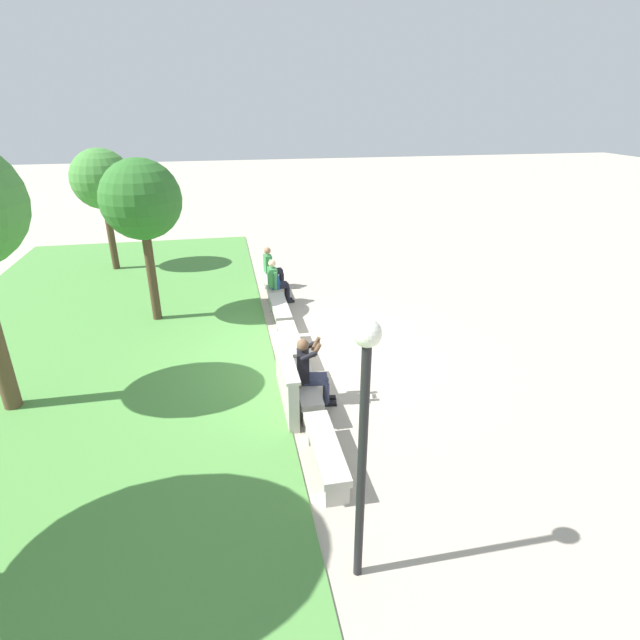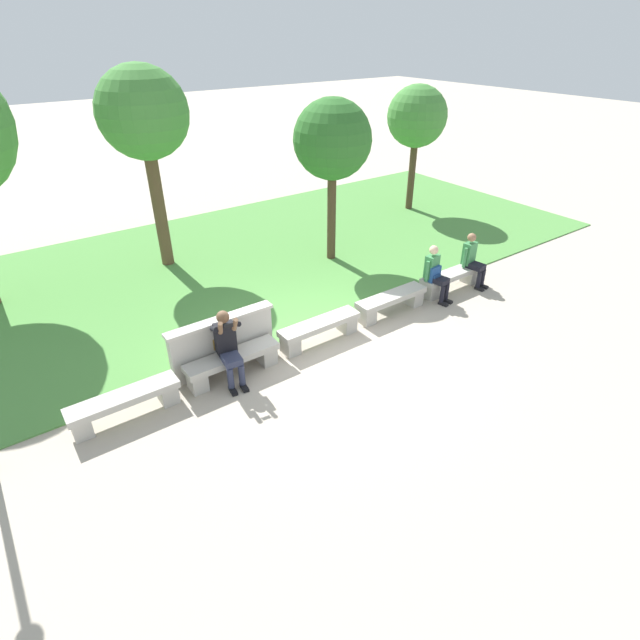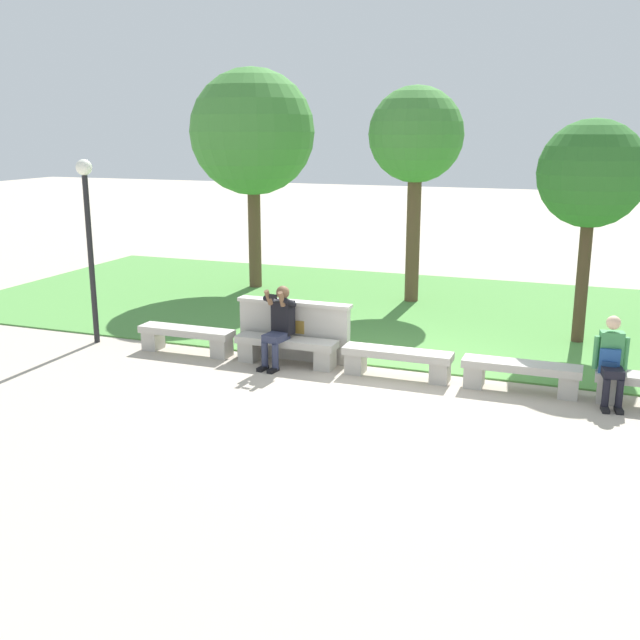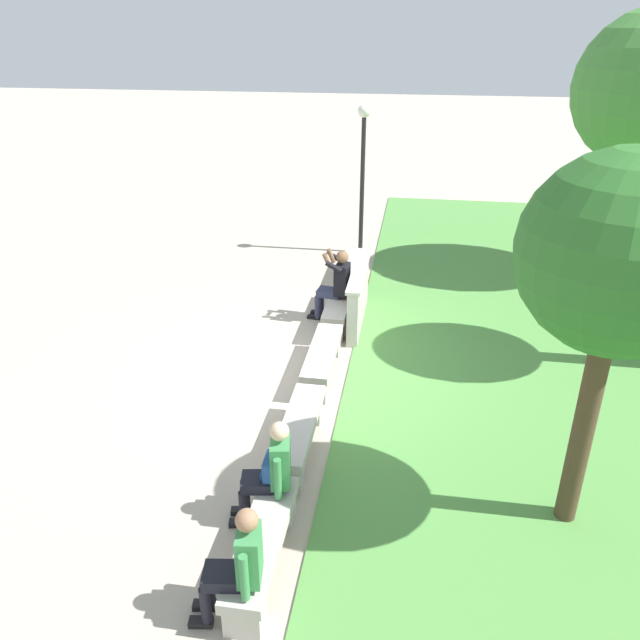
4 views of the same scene
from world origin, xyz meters
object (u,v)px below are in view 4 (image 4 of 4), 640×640
(bench_near, at_px, (339,307))
(bench_end, at_px, (263,545))
(backpack, at_px, (274,472))
(bench_main, at_px, (351,269))
(bench_far, at_px, (299,431))
(person_companion, at_px, (237,563))
(person_photographer, at_px, (336,282))
(tree_left_background, at_px, (622,257))
(bench_mid, at_px, (323,358))
(person_distant, at_px, (271,470))
(lamp_post, at_px, (363,157))

(bench_near, relative_size, bench_end, 1.00)
(bench_end, distance_m, backpack, 0.77)
(bench_main, xyz_separation_m, backpack, (6.88, -0.04, 0.33))
(bench_far, xyz_separation_m, person_companion, (2.48, -0.07, 0.38))
(person_photographer, height_order, tree_left_background, tree_left_background)
(bench_far, relative_size, person_companion, 1.37)
(tree_left_background, bearing_deg, bench_main, -154.20)
(bench_mid, xyz_separation_m, bench_far, (1.89, 0.00, 0.00))
(bench_main, bearing_deg, tree_left_background, 25.80)
(bench_end, xyz_separation_m, person_companion, (0.59, -0.07, 0.38))
(person_photographer, distance_m, person_companion, 6.35)
(bench_mid, distance_m, person_photographer, 2.03)
(bench_main, distance_m, person_distant, 6.91)
(lamp_post, bearing_deg, bench_main, -0.24)
(bench_far, height_order, person_distant, person_distant)
(person_photographer, bearing_deg, lamp_post, 178.69)
(backpack, height_order, tree_left_background, tree_left_background)
(bench_main, distance_m, bench_end, 7.57)
(bench_mid, relative_size, lamp_post, 0.52)
(bench_main, relative_size, person_distant, 1.37)
(bench_main, distance_m, person_companion, 8.16)
(bench_main, xyz_separation_m, bench_far, (5.68, 0.00, 0.00))
(bench_main, height_order, bench_end, same)
(bench_end, relative_size, lamp_post, 0.52)
(person_companion, relative_size, backpack, 2.94)
(bench_mid, relative_size, tree_left_background, 0.43)
(bench_mid, distance_m, person_companion, 4.39)
(person_photographer, relative_size, tree_left_background, 0.33)
(bench_main, xyz_separation_m, bench_mid, (3.78, 0.00, 0.00))
(bench_near, bearing_deg, bench_far, 0.00)
(tree_left_background, bearing_deg, person_companion, -60.46)
(bench_main, distance_m, bench_far, 5.68)
(bench_far, relative_size, bench_end, 1.00)
(bench_main, relative_size, bench_near, 1.00)
(bench_mid, xyz_separation_m, person_photographer, (-1.98, -0.08, 0.44))
(bench_mid, relative_size, backpack, 4.03)
(bench_main, bearing_deg, lamp_post, 179.76)
(bench_near, distance_m, lamp_post, 4.24)
(bench_near, relative_size, person_photographer, 1.31)
(bench_main, xyz_separation_m, bench_end, (7.57, 0.00, 0.00))
(person_companion, xyz_separation_m, backpack, (-1.28, 0.03, -0.05))
(bench_near, xyz_separation_m, person_photographer, (-0.09, -0.08, 0.44))
(bench_main, height_order, bench_near, same)
(bench_main, relative_size, lamp_post, 0.52)
(lamp_post, bearing_deg, bench_end, -0.05)
(person_companion, bearing_deg, bench_main, 179.54)
(bench_far, distance_m, bench_end, 1.89)
(bench_near, height_order, lamp_post, lamp_post)
(person_photographer, distance_m, tree_left_background, 6.00)
(backpack, distance_m, tree_left_background, 3.96)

